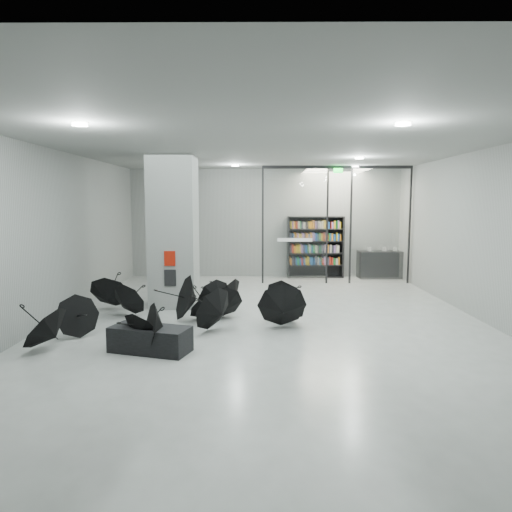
{
  "coord_description": "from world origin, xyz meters",
  "views": [
    {
      "loc": [
        -0.21,
        -10.37,
        2.76
      ],
      "look_at": [
        -0.3,
        1.5,
        1.4
      ],
      "focal_mm": 32.65,
      "sensor_mm": 36.0,
      "label": 1
    }
  ],
  "objects_px": {
    "umbrella_cluster": "(185,313)",
    "bookshelf": "(315,247)",
    "column": "(174,231)",
    "bench": "(150,339)",
    "shop_counter": "(381,264)"
  },
  "relations": [
    {
      "from": "column",
      "to": "bench",
      "type": "relative_size",
      "value": 2.72
    },
    {
      "from": "umbrella_cluster",
      "to": "bookshelf",
      "type": "bearing_deg",
      "value": 61.69
    },
    {
      "from": "bench",
      "to": "shop_counter",
      "type": "distance_m",
      "value": 10.81
    },
    {
      "from": "column",
      "to": "bench",
      "type": "height_order",
      "value": "column"
    },
    {
      "from": "shop_counter",
      "to": "umbrella_cluster",
      "type": "distance_m",
      "value": 9.2
    },
    {
      "from": "umbrella_cluster",
      "to": "column",
      "type": "bearing_deg",
      "value": 105.75
    },
    {
      "from": "column",
      "to": "umbrella_cluster",
      "type": "relative_size",
      "value": 0.69
    },
    {
      "from": "shop_counter",
      "to": "column",
      "type": "bearing_deg",
      "value": -147.98
    },
    {
      "from": "bookshelf",
      "to": "umbrella_cluster",
      "type": "xyz_separation_m",
      "value": [
        -3.74,
        -6.94,
        -0.82
      ]
    },
    {
      "from": "bench",
      "to": "bookshelf",
      "type": "bearing_deg",
      "value": 81.47
    },
    {
      "from": "bench",
      "to": "umbrella_cluster",
      "type": "relative_size",
      "value": 0.26
    },
    {
      "from": "bench",
      "to": "column",
      "type": "bearing_deg",
      "value": 110.36
    },
    {
      "from": "bench",
      "to": "umbrella_cluster",
      "type": "distance_m",
      "value": 1.81
    },
    {
      "from": "column",
      "to": "bookshelf",
      "type": "height_order",
      "value": "column"
    },
    {
      "from": "bench",
      "to": "bookshelf",
      "type": "xyz_separation_m",
      "value": [
        4.1,
        8.72,
        0.9
      ]
    }
  ]
}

